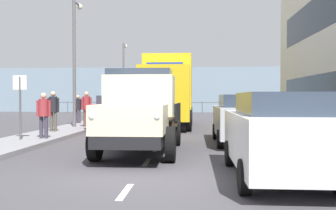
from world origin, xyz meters
The scene contains 20 objects.
ground_plane centered at (0.00, -10.89, 0.00)m, with size 80.00×80.00×0.00m, color #423F44.
sidewalk_left centered at (-4.80, -10.89, 0.07)m, with size 2.09×38.78×0.15m, color gray.
sidewalk_right centered at (4.80, -10.89, 0.07)m, with size 2.09×38.78×0.15m, color gray.
road_centreline_markings centered at (0.00, -10.64, 0.00)m, with size 0.12×35.33×0.01m.
sea_horizon centered at (0.00, -33.28, 2.50)m, with size 80.00×0.80×5.00m, color gray.
seawall_railing centered at (0.00, -29.68, 0.92)m, with size 28.08×0.08×1.20m.
truck_vintage_cream centered at (0.37, -2.88, 1.18)m, with size 2.17×5.64×2.43m.
lorry_cargo_yellow centered at (0.22, -12.75, 2.08)m, with size 2.58×8.20×3.87m.
car_white_kerbside_near centered at (-2.81, 0.15, 0.89)m, with size 1.76×4.19×1.72m.
car_silver_kerbside_1 centered at (-2.81, -5.43, 0.90)m, with size 1.80×4.24×1.72m.
car_red_oppositeside_0 centered at (2.81, -10.98, 0.90)m, with size 1.98×4.47×1.72m.
car_maroon_oppositeside_1 centered at (2.81, -16.84, 0.90)m, with size 1.95×4.54×1.72m.
car_teal_oppositeside_2 centered at (2.81, -22.80, 0.89)m, with size 1.88×3.93×1.72m.
pedestrian_by_lamp centered at (4.23, -5.25, 1.11)m, with size 0.53×0.34×1.64m.
pedestrian_strolling centered at (4.93, -7.90, 1.18)m, with size 0.53×0.34×1.75m.
pedestrian_with_bag centered at (4.25, -10.56, 1.20)m, with size 0.53×0.34×1.78m.
pedestrian_in_dark_coat centered at (5.52, -13.08, 1.10)m, with size 0.53×0.34×1.62m.
lamp_post_promenade centered at (4.84, -10.62, 3.97)m, with size 0.32×1.14×6.41m.
lamp_post_far centered at (4.64, -22.47, 3.75)m, with size 0.32×1.14×5.98m.
street_sign centered at (4.89, -4.80, 1.68)m, with size 0.50×0.07×2.25m.
Camera 1 is at (-1.18, 7.55, 1.62)m, focal length 39.07 mm.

